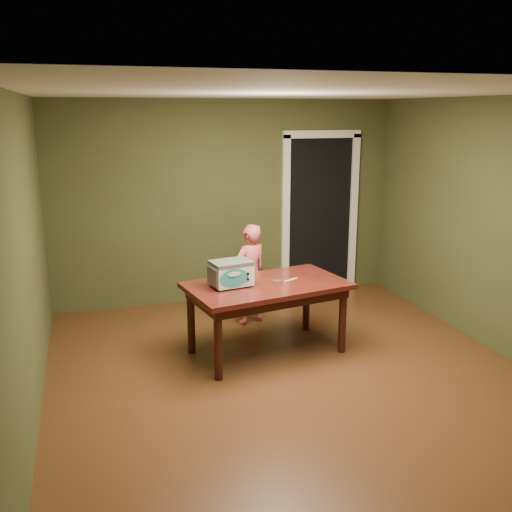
# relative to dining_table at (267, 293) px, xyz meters

# --- Properties ---
(floor) EXTENTS (5.00, 5.00, 0.00)m
(floor) POSITION_rel_dining_table_xyz_m (0.06, -0.64, -0.65)
(floor) COLOR #532B17
(floor) RESTS_ON ground
(room_shell) EXTENTS (4.52, 5.02, 2.61)m
(room_shell) POSITION_rel_dining_table_xyz_m (0.06, -0.64, 1.06)
(room_shell) COLOR #414726
(room_shell) RESTS_ON ground
(doorway) EXTENTS (1.10, 0.66, 2.25)m
(doorway) POSITION_rel_dining_table_xyz_m (1.36, 2.14, 0.41)
(doorway) COLOR black
(doorway) RESTS_ON ground
(dining_table) EXTENTS (1.73, 1.17, 0.75)m
(dining_table) POSITION_rel_dining_table_xyz_m (0.00, 0.00, 0.00)
(dining_table) COLOR #3C140D
(dining_table) RESTS_ON floor
(toy_oven) EXTENTS (0.46, 0.35, 0.26)m
(toy_oven) POSITION_rel_dining_table_xyz_m (-0.37, 0.02, 0.24)
(toy_oven) COLOR #4C4F54
(toy_oven) RESTS_ON dining_table
(baking_pan) EXTENTS (0.10, 0.10, 0.02)m
(baking_pan) POSITION_rel_dining_table_xyz_m (0.11, -0.00, 0.11)
(baking_pan) COLOR silver
(baking_pan) RESTS_ON dining_table
(spatula) EXTENTS (0.17, 0.10, 0.01)m
(spatula) POSITION_rel_dining_table_xyz_m (0.27, 0.04, 0.10)
(spatula) COLOR #E9D365
(spatula) RESTS_ON dining_table
(child) EXTENTS (0.51, 0.42, 1.19)m
(child) POSITION_rel_dining_table_xyz_m (0.08, 0.87, -0.05)
(child) COLOR #E05C5F
(child) RESTS_ON floor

